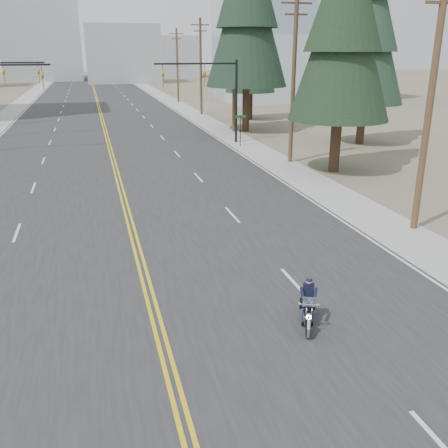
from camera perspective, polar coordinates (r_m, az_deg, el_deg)
name	(u,v)px	position (r m, az deg, el deg)	size (l,w,h in m)	color
ground_plane	(171,375)	(13.13, -6.08, -16.78)	(400.00, 400.00, 0.00)	#776D56
road	(98,104)	(80.93, -14.21, 13.15)	(20.00, 200.00, 0.01)	#303033
sidewalk_left	(18,106)	(81.54, -22.48, 12.35)	(3.00, 200.00, 0.01)	#A5A5A0
sidewalk_right	(172,102)	(81.94, -5.93, 13.68)	(3.00, 200.00, 0.01)	#A5A5A0
traffic_mast_right	(214,85)	(43.89, -1.21, 15.56)	(7.10, 0.26, 7.00)	black
street_sign	(240,125)	(42.76, 1.89, 11.24)	(0.90, 0.06, 2.62)	black
utility_pole_a	(430,100)	(23.28, 22.52, 12.94)	(2.20, 0.30, 11.00)	brown
utility_pole_b	(294,77)	(36.37, 7.95, 16.30)	(2.20, 0.30, 11.50)	brown
utility_pole_c	(234,72)	(50.55, 1.15, 16.94)	(2.20, 0.30, 11.00)	brown
utility_pole_d	(201,66)	(65.08, -2.67, 17.64)	(2.20, 0.30, 11.50)	brown
utility_pole_e	(177,64)	(81.77, -5.35, 17.71)	(2.20, 0.30, 11.00)	brown
glass_building	(295,36)	(87.24, 8.15, 20.50)	(24.00, 16.00, 20.00)	#9EB5CC
haze_bldg_b	(122,54)	(135.88, -11.53, 18.51)	(18.00, 14.00, 14.00)	#ADB2B7
haze_bldg_c	(262,45)	(127.48, 4.31, 19.70)	(16.00, 12.00, 18.00)	#B7BCC6
haze_bldg_d	(41,30)	(151.02, -20.19, 20.09)	(20.00, 15.00, 26.00)	#ADB2B7
haze_bldg_e	(173,57)	(162.72, -5.86, 18.47)	(14.00, 14.00, 12.00)	#B7BCC6
motorcyclist	(308,304)	(14.95, 9.60, -8.96)	(0.77, 1.80, 1.41)	black
conifer_near	(345,14)	(33.97, 13.65, 22.33)	(6.48, 6.48, 17.17)	#382619
conifer_mid	(370,23)	(45.40, 16.35, 21.18)	(6.43, 6.43, 17.16)	#382619
conifer_far	(251,39)	(60.34, 3.07, 20.41)	(5.87, 5.87, 15.73)	#382619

